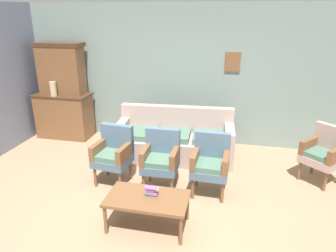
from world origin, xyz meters
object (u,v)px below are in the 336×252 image
object	(u,v)px
floral_couch	(175,141)
coffee_table	(147,200)
side_cabinet	(65,115)
armchair_near_couch_end	(161,157)
book_stack_on_table	(152,192)
armchair_by_doorway	(210,162)
wingback_chair_by_fireplace	(324,152)
vase_on_cabinet	(53,89)
armchair_near_cabinet	(114,152)

from	to	relation	value
floral_couch	coffee_table	xyz separation A→B (m)	(0.06, -2.00, 0.05)
side_cabinet	armchair_near_couch_end	world-z (taller)	side_cabinet
book_stack_on_table	floral_couch	bearing A→B (deg)	93.05
armchair_by_doorway	wingback_chair_by_fireplace	world-z (taller)	same
floral_couch	vase_on_cabinet	bearing A→B (deg)	172.38
floral_couch	book_stack_on_table	xyz separation A→B (m)	(0.10, -1.97, 0.16)
floral_couch	armchair_by_doorway	distance (m)	1.28
coffee_table	book_stack_on_table	bearing A→B (deg)	29.41
side_cabinet	floral_couch	distance (m)	2.54
wingback_chair_by_fireplace	floral_couch	bearing A→B (deg)	172.22
armchair_near_couch_end	side_cabinet	bearing A→B (deg)	147.71
armchair_near_couch_end	book_stack_on_table	size ratio (longest dim) A/B	5.38
armchair_near_cabinet	armchair_by_doorway	distance (m)	1.49
coffee_table	wingback_chair_by_fireplace	bearing A→B (deg)	35.19
armchair_near_cabinet	armchair_by_doorway	bearing A→B (deg)	0.24
vase_on_cabinet	wingback_chair_by_fireplace	bearing A→B (deg)	-7.69
side_cabinet	floral_couch	xyz separation A→B (m)	(2.48, -0.52, -0.14)
armchair_by_doorway	armchair_near_couch_end	bearing A→B (deg)	-179.13
side_cabinet	floral_couch	world-z (taller)	side_cabinet
armchair_by_doorway	coffee_table	xyz separation A→B (m)	(-0.68, -0.96, -0.12)
armchair_near_cabinet	wingback_chair_by_fireplace	xyz separation A→B (m)	(3.17, 0.71, 0.00)
floral_couch	armchair_near_couch_end	distance (m)	1.06
armchair_near_cabinet	vase_on_cabinet	bearing A→B (deg)	142.40
book_stack_on_table	wingback_chair_by_fireplace	bearing A→B (deg)	35.30
side_cabinet	armchair_by_doorway	bearing A→B (deg)	-25.80
floral_couch	armchair_near_cabinet	bearing A→B (deg)	-125.90
armchair_by_doorway	vase_on_cabinet	bearing A→B (deg)	157.24
vase_on_cabinet	armchair_near_couch_end	bearing A→B (deg)	-28.60
side_cabinet	book_stack_on_table	world-z (taller)	side_cabinet
armchair_by_doorway	book_stack_on_table	xyz separation A→B (m)	(-0.63, -0.93, -0.02)
coffee_table	armchair_by_doorway	bearing A→B (deg)	54.75
armchair_near_cabinet	armchair_by_doorway	size ratio (longest dim) A/B	1.00
side_cabinet	armchair_near_cabinet	size ratio (longest dim) A/B	1.28
armchair_near_cabinet	armchair_near_couch_end	bearing A→B (deg)	-0.37
side_cabinet	wingback_chair_by_fireplace	xyz separation A→B (m)	(4.90, -0.85, 0.03)
floral_couch	armchair_near_cabinet	xyz separation A→B (m)	(-0.76, -1.04, 0.17)
wingback_chair_by_fireplace	coffee_table	bearing A→B (deg)	-144.81
floral_couch	armchair_by_doorway	size ratio (longest dim) A/B	2.37
armchair_near_couch_end	wingback_chair_by_fireplace	distance (m)	2.53
armchair_near_cabinet	armchair_near_couch_end	distance (m)	0.75
vase_on_cabinet	floral_couch	distance (m)	2.68
armchair_near_couch_end	armchair_by_doorway	xyz separation A→B (m)	(0.74, 0.01, 0.00)
floral_couch	wingback_chair_by_fireplace	xyz separation A→B (m)	(2.42, -0.33, 0.17)
floral_couch	armchair_near_cabinet	world-z (taller)	same
armchair_near_couch_end	armchair_by_doorway	distance (m)	0.74
floral_couch	armchair_near_couch_end	size ratio (longest dim) A/B	2.37
vase_on_cabinet	floral_couch	xyz separation A→B (m)	(2.55, -0.34, -0.75)
side_cabinet	vase_on_cabinet	size ratio (longest dim) A/B	3.94
side_cabinet	book_stack_on_table	distance (m)	3.58
side_cabinet	coffee_table	xyz separation A→B (m)	(2.54, -2.51, -0.09)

